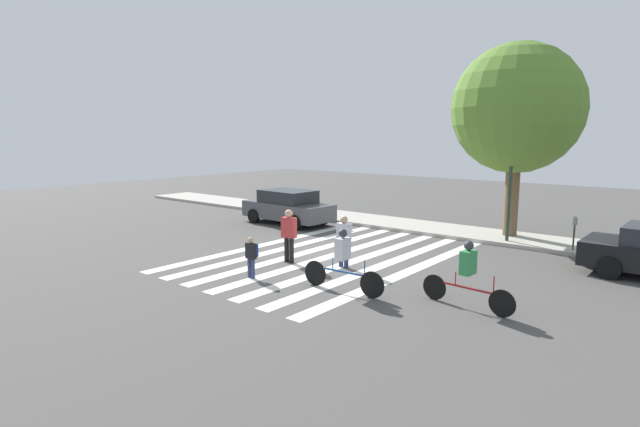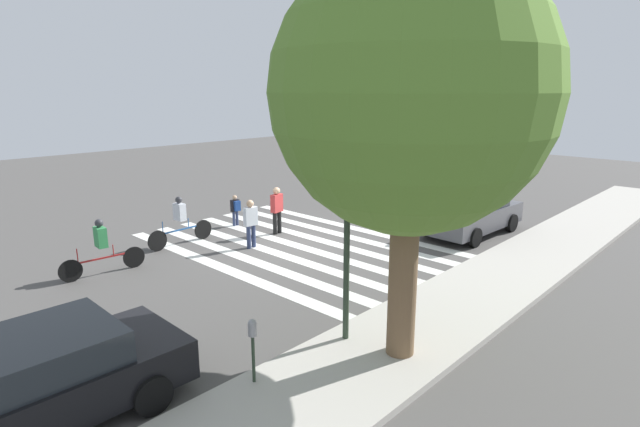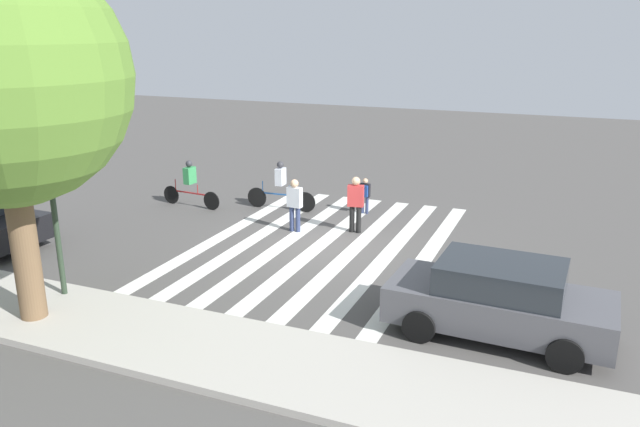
{
  "view_description": "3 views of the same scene",
  "coord_description": "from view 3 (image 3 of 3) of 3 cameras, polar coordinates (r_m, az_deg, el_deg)",
  "views": [
    {
      "loc": [
        9.81,
        -12.5,
        3.94
      ],
      "look_at": [
        -0.25,
        -0.23,
        1.42
      ],
      "focal_mm": 28.0,
      "sensor_mm": 36.0,
      "label": 1
    },
    {
      "loc": [
        10.75,
        11.29,
        4.93
      ],
      "look_at": [
        -1.14,
        0.07,
        0.87
      ],
      "focal_mm": 28.0,
      "sensor_mm": 36.0,
      "label": 2
    },
    {
      "loc": [
        -6.2,
        14.98,
        5.77
      ],
      "look_at": [
        -0.0,
        0.04,
        0.92
      ],
      "focal_mm": 35.0,
      "sensor_mm": 36.0,
      "label": 3
    }
  ],
  "objects": [
    {
      "name": "street_tree",
      "position": [
        12.92,
        -27.19,
        10.89
      ],
      "size": [
        4.76,
        4.76,
        7.27
      ],
      "color": "brown",
      "rests_on": "ground_plane"
    },
    {
      "name": "sidewalk_curb",
      "position": [
        12.13,
        -11.57,
        -11.69
      ],
      "size": [
        36.0,
        2.5,
        0.14
      ],
      "color": "#ADA89E",
      "rests_on": "ground_plane"
    },
    {
      "name": "cyclist_far_lane",
      "position": [
        20.33,
        -3.62,
        2.71
      ],
      "size": [
        2.4,
        0.41,
        1.62
      ],
      "rotation": [
        0.0,
        0.0,
        0.05
      ],
      "color": "black",
      "rests_on": "ground_plane"
    },
    {
      "name": "pedestrian_adult_blue_shirt",
      "position": [
        19.93,
        4.12,
        1.87
      ],
      "size": [
        0.33,
        0.28,
        1.16
      ],
      "rotation": [
        0.0,
        0.0,
        3.09
      ],
      "color": "navy",
      "rests_on": "ground_plane"
    },
    {
      "name": "cyclist_near_curb",
      "position": [
        21.07,
        -11.8,
        2.87
      ],
      "size": [
        2.29,
        0.42,
        1.57
      ],
      "rotation": [
        0.0,
        0.0,
        -0.09
      ],
      "color": "black",
      "rests_on": "ground_plane"
    },
    {
      "name": "pedestrian_child_with_backpack",
      "position": [
        18.02,
        3.28,
        1.12
      ],
      "size": [
        0.49,
        0.29,
        1.66
      ],
      "rotation": [
        0.0,
        0.0,
        0.18
      ],
      "color": "black",
      "rests_on": "ground_plane"
    },
    {
      "name": "traffic_light",
      "position": [
        14.13,
        -23.38,
        5.44
      ],
      "size": [
        0.6,
        0.5,
        4.78
      ],
      "color": "#283828",
      "rests_on": "ground_plane"
    },
    {
      "name": "ground_plane",
      "position": [
        17.21,
        0.04,
        -2.88
      ],
      "size": [
        60.0,
        60.0,
        0.0
      ],
      "primitive_type": "plane",
      "color": "#4C4947"
    },
    {
      "name": "car_parked_silver_sedan",
      "position": [
        12.52,
        16.05,
        -7.53
      ],
      "size": [
        4.26,
        2.08,
        1.51
      ],
      "rotation": [
        0.0,
        0.0,
        -0.04
      ],
      "color": "#4C4C51",
      "rests_on": "ground_plane"
    },
    {
      "name": "pedestrian_adult_yellow_jacket",
      "position": [
        18.09,
        -2.33,
        1.03
      ],
      "size": [
        0.45,
        0.24,
        1.57
      ],
      "rotation": [
        0.0,
        0.0,
        3.04
      ],
      "color": "navy",
      "rests_on": "ground_plane"
    },
    {
      "name": "crosswalk_stripes",
      "position": [
        17.21,
        0.04,
        -2.87
      ],
      "size": [
        6.25,
        10.0,
        0.01
      ],
      "color": "silver",
      "rests_on": "ground_plane"
    }
  ]
}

